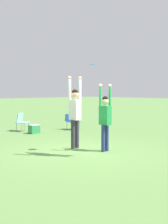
% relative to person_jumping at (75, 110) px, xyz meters
% --- Properties ---
extents(ground_plane, '(120.00, 120.00, 0.00)m').
position_rel_person_jumping_xyz_m(ground_plane, '(0.57, 0.36, -1.40)').
color(ground_plane, '#608C47').
extents(person_jumping, '(0.52, 0.38, 2.15)m').
position_rel_person_jumping_xyz_m(person_jumping, '(0.00, 0.00, 0.00)').
color(person_jumping, '#2D2D38').
rests_on(person_jumping, ground_plane).
extents(person_defending, '(0.55, 0.41, 2.19)m').
position_rel_person_jumping_xyz_m(person_defending, '(1.23, -0.09, -0.23)').
color(person_defending, navy).
rests_on(person_defending, ground_plane).
extents(frisbee, '(0.27, 0.27, 0.05)m').
position_rel_person_jumping_xyz_m(frisbee, '(0.80, 0.02, 1.39)').
color(frisbee, '#2D9EDB').
extents(camping_chair_0, '(0.70, 0.77, 0.88)m').
position_rel_person_jumping_xyz_m(camping_chair_0, '(1.98, 6.08, -0.87)').
color(camping_chair_0, gray).
rests_on(camping_chair_0, ground_plane).
extents(camping_chair_1, '(0.64, 0.67, 0.80)m').
position_rel_person_jumping_xyz_m(camping_chair_1, '(4.16, 4.86, -0.92)').
color(camping_chair_1, gray).
rests_on(camping_chair_1, ground_plane).
extents(cooler_box, '(0.46, 0.34, 0.41)m').
position_rel_person_jumping_xyz_m(cooler_box, '(1.96, 5.00, -1.19)').
color(cooler_box, '#2D8C4C').
rests_on(cooler_box, ground_plane).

